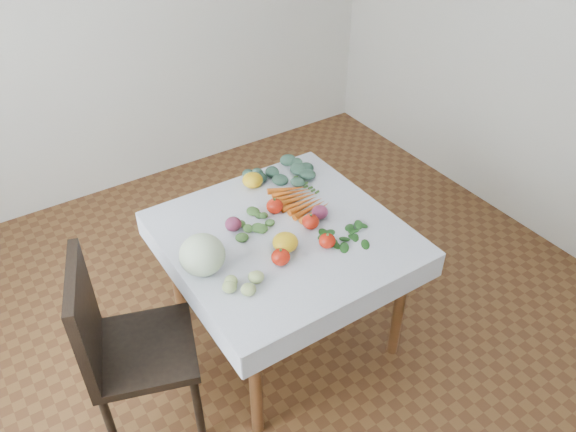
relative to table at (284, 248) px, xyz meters
name	(u,v)px	position (x,y,z in m)	size (l,w,h in m)	color
ground	(284,332)	(0.00, 0.00, -0.65)	(4.00, 4.00, 0.00)	brown
back_wall	(122,7)	(0.00, 2.00, 0.70)	(4.00, 0.04, 2.70)	silver
table	(284,248)	(0.00, 0.00, 0.00)	(1.00, 1.00, 0.75)	brown
tablecloth	(284,233)	(0.00, 0.00, 0.10)	(1.12, 1.12, 0.01)	white
chair	(120,341)	(-0.91, -0.06, -0.07)	(0.58, 0.58, 1.01)	black
cabbage	(202,255)	(-0.46, -0.03, 0.20)	(0.21, 0.21, 0.19)	#DFF2CB
tomato_a	(311,222)	(0.13, -0.04, 0.14)	(0.09, 0.09, 0.08)	red
tomato_b	(275,206)	(0.05, 0.17, 0.14)	(0.09, 0.09, 0.08)	red
tomato_c	(281,257)	(-0.14, -0.19, 0.14)	(0.09, 0.09, 0.08)	red
tomato_d	(327,241)	(0.12, -0.21, 0.14)	(0.08, 0.08, 0.07)	red
heirloom_back	(253,180)	(0.08, 0.43, 0.14)	(0.11, 0.11, 0.08)	yellow
heirloom_front	(285,242)	(-0.06, -0.11, 0.15)	(0.12, 0.12, 0.09)	yellow
onion_a	(233,224)	(-0.20, 0.16, 0.14)	(0.08, 0.08, 0.07)	#571930
onion_b	(320,212)	(0.22, 0.00, 0.14)	(0.09, 0.09, 0.07)	#571930
tomatillo_cluster	(243,285)	(-0.37, -0.24, 0.13)	(0.16, 0.12, 0.05)	#BBCD76
carrot_bunch	(300,201)	(0.21, 0.16, 0.12)	(0.23, 0.35, 0.03)	#CF5417
kale_bunch	(284,177)	(0.25, 0.39, 0.13)	(0.38, 0.29, 0.05)	#375B4B
basil_bunch	(346,236)	(0.24, -0.20, 0.11)	(0.28, 0.20, 0.01)	#1B4F18
dill_bunch	(254,223)	(-0.10, 0.13, 0.11)	(0.24, 0.17, 0.03)	#4C6E32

